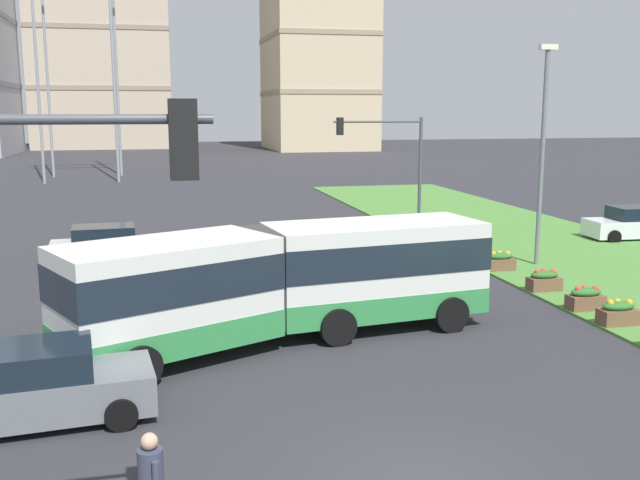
{
  "coord_description": "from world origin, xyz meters",
  "views": [
    {
      "loc": [
        -4.12,
        -10.39,
        6.13
      ],
      "look_at": [
        0.74,
        10.71,
        2.2
      ],
      "focal_mm": 40.58,
      "sensor_mm": 36.0,
      "label": 1
    }
  ],
  "objects_px": {
    "car_silver_hatch": "(107,246)",
    "car_white_van": "(634,224)",
    "streetlight_median": "(543,147)",
    "flower_planter_3": "(586,298)",
    "flower_planter_5": "(500,261)",
    "apartment_tower_centre": "(317,12)",
    "flower_planter_4": "(544,280)",
    "traffic_light_far_right": "(391,155)",
    "articulated_bus": "(285,281)",
    "car_grey_wagon": "(36,386)",
    "flower_planter_2": "(618,312)"
  },
  "relations": [
    {
      "from": "car_silver_hatch",
      "to": "car_white_van",
      "type": "distance_m",
      "value": 24.11
    },
    {
      "from": "streetlight_median",
      "to": "flower_planter_3",
      "type": "bearing_deg",
      "value": -106.8
    },
    {
      "from": "flower_planter_3",
      "to": "flower_planter_5",
      "type": "height_order",
      "value": "same"
    },
    {
      "from": "streetlight_median",
      "to": "apartment_tower_centre",
      "type": "xyz_separation_m",
      "value": [
        10.65,
        86.24,
        15.95
      ]
    },
    {
      "from": "flower_planter_4",
      "to": "streetlight_median",
      "type": "xyz_separation_m",
      "value": [
        1.9,
        3.87,
        4.28
      ]
    },
    {
      "from": "flower_planter_5",
      "to": "traffic_light_far_right",
      "type": "distance_m",
      "value": 8.67
    },
    {
      "from": "car_silver_hatch",
      "to": "car_white_van",
      "type": "xyz_separation_m",
      "value": [
        24.11,
        0.28,
        0.0
      ]
    },
    {
      "from": "flower_planter_5",
      "to": "flower_planter_4",
      "type": "bearing_deg",
      "value": -90.0
    },
    {
      "from": "articulated_bus",
      "to": "car_silver_hatch",
      "type": "distance_m",
      "value": 12.24
    },
    {
      "from": "car_white_van",
      "to": "streetlight_median",
      "type": "bearing_deg",
      "value": -150.05
    },
    {
      "from": "streetlight_median",
      "to": "apartment_tower_centre",
      "type": "distance_m",
      "value": 88.35
    },
    {
      "from": "flower_planter_5",
      "to": "traffic_light_far_right",
      "type": "height_order",
      "value": "traffic_light_far_right"
    },
    {
      "from": "flower_planter_5",
      "to": "streetlight_median",
      "type": "xyz_separation_m",
      "value": [
        1.9,
        0.63,
        4.28
      ]
    },
    {
      "from": "car_silver_hatch",
      "to": "apartment_tower_centre",
      "type": "xyz_separation_m",
      "value": [
        27.21,
        82.18,
        19.9
      ]
    },
    {
      "from": "flower_planter_4",
      "to": "car_silver_hatch",
      "type": "bearing_deg",
      "value": 151.59
    },
    {
      "from": "articulated_bus",
      "to": "flower_planter_4",
      "type": "distance_m",
      "value": 10.05
    },
    {
      "from": "car_white_van",
      "to": "streetlight_median",
      "type": "relative_size",
      "value": 0.53
    },
    {
      "from": "car_silver_hatch",
      "to": "flower_planter_3",
      "type": "height_order",
      "value": "car_silver_hatch"
    },
    {
      "from": "car_grey_wagon",
      "to": "streetlight_median",
      "type": "distance_m",
      "value": 20.67
    },
    {
      "from": "car_grey_wagon",
      "to": "apartment_tower_centre",
      "type": "xyz_separation_m",
      "value": [
        27.71,
        97.22,
        19.9
      ]
    },
    {
      "from": "car_silver_hatch",
      "to": "car_white_van",
      "type": "height_order",
      "value": "same"
    },
    {
      "from": "flower_planter_3",
      "to": "flower_planter_4",
      "type": "height_order",
      "value": "same"
    },
    {
      "from": "flower_planter_4",
      "to": "streetlight_median",
      "type": "relative_size",
      "value": 0.13
    },
    {
      "from": "articulated_bus",
      "to": "traffic_light_far_right",
      "type": "relative_size",
      "value": 2.07
    },
    {
      "from": "flower_planter_2",
      "to": "flower_planter_4",
      "type": "xyz_separation_m",
      "value": [
        0.0,
        4.03,
        0.0
      ]
    },
    {
      "from": "flower_planter_4",
      "to": "apartment_tower_centre",
      "type": "xyz_separation_m",
      "value": [
        12.55,
        90.12,
        20.23
      ]
    },
    {
      "from": "car_white_van",
      "to": "flower_planter_4",
      "type": "relative_size",
      "value": 4.1
    },
    {
      "from": "flower_planter_5",
      "to": "articulated_bus",
      "type": "bearing_deg",
      "value": -146.14
    },
    {
      "from": "flower_planter_2",
      "to": "flower_planter_3",
      "type": "height_order",
      "value": "same"
    },
    {
      "from": "articulated_bus",
      "to": "streetlight_median",
      "type": "height_order",
      "value": "streetlight_median"
    },
    {
      "from": "car_grey_wagon",
      "to": "traffic_light_far_right",
      "type": "height_order",
      "value": "traffic_light_far_right"
    },
    {
      "from": "car_silver_hatch",
      "to": "traffic_light_far_right",
      "type": "xyz_separation_m",
      "value": [
        12.81,
        2.97,
        3.25
      ]
    },
    {
      "from": "flower_planter_2",
      "to": "traffic_light_far_right",
      "type": "distance_m",
      "value": 15.48
    },
    {
      "from": "car_silver_hatch",
      "to": "streetlight_median",
      "type": "distance_m",
      "value": 17.51
    },
    {
      "from": "car_silver_hatch",
      "to": "flower_planter_5",
      "type": "relative_size",
      "value": 4.09
    },
    {
      "from": "car_silver_hatch",
      "to": "car_grey_wagon",
      "type": "bearing_deg",
      "value": -91.9
    },
    {
      "from": "flower_planter_3",
      "to": "traffic_light_far_right",
      "type": "height_order",
      "value": "traffic_light_far_right"
    },
    {
      "from": "flower_planter_5",
      "to": "apartment_tower_centre",
      "type": "xyz_separation_m",
      "value": [
        12.55,
        86.88,
        20.23
      ]
    },
    {
      "from": "car_silver_hatch",
      "to": "apartment_tower_centre",
      "type": "bearing_deg",
      "value": 71.68
    },
    {
      "from": "articulated_bus",
      "to": "car_grey_wagon",
      "type": "bearing_deg",
      "value": -145.02
    },
    {
      "from": "flower_planter_2",
      "to": "flower_planter_4",
      "type": "height_order",
      "value": "same"
    },
    {
      "from": "car_silver_hatch",
      "to": "flower_planter_5",
      "type": "bearing_deg",
      "value": -17.75
    },
    {
      "from": "apartment_tower_centre",
      "to": "flower_planter_5",
      "type": "bearing_deg",
      "value": -98.22
    },
    {
      "from": "car_white_van",
      "to": "flower_planter_5",
      "type": "bearing_deg",
      "value": -152.2
    },
    {
      "from": "articulated_bus",
      "to": "streetlight_median",
      "type": "relative_size",
      "value": 1.4
    },
    {
      "from": "car_silver_hatch",
      "to": "streetlight_median",
      "type": "xyz_separation_m",
      "value": [
        16.57,
        -4.06,
        3.95
      ]
    },
    {
      "from": "car_grey_wagon",
      "to": "flower_planter_5",
      "type": "relative_size",
      "value": 4.14
    },
    {
      "from": "articulated_bus",
      "to": "car_grey_wagon",
      "type": "distance_m",
      "value": 7.0
    },
    {
      "from": "flower_planter_2",
      "to": "car_silver_hatch",
      "type": "bearing_deg",
      "value": 140.79
    },
    {
      "from": "articulated_bus",
      "to": "flower_planter_4",
      "type": "xyz_separation_m",
      "value": [
        9.48,
        3.12,
        -1.23
      ]
    }
  ]
}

